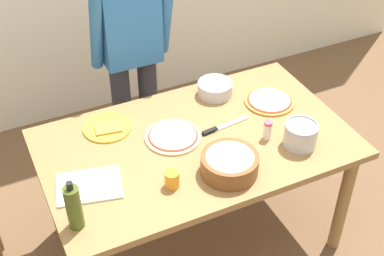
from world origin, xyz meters
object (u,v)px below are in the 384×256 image
Objects in this scene: dining_table at (196,154)px; chef_knife at (220,128)px; pizza_raw_on_board at (173,136)px; mixing_bowl_steel at (215,89)px; person_cook at (131,47)px; olive_oil_bottle at (74,207)px; cutting_board_white at (89,186)px; cup_orange at (172,179)px; plate_with_slice at (107,127)px; salt_shaker at (268,130)px; pizza_cooked_on_tray at (269,101)px; steel_pot at (301,135)px; popcorn_bowl at (230,162)px.

dining_table is 5.50× the size of chef_knife.
mixing_bowl_steel is (0.38, 0.26, 0.03)m from pizza_raw_on_board.
pizza_raw_on_board is at bearing -92.75° from person_cook.
pizza_raw_on_board is at bearing 30.82° from olive_oil_bottle.
mixing_bowl_steel reaches higher than cutting_board_white.
cup_orange reaches higher than mixing_bowl_steel.
dining_table is 0.16m from pizza_raw_on_board.
mixing_bowl_steel is at bearing 32.15° from olive_oil_bottle.
plate_with_slice is 0.44m from cutting_board_white.
chef_knife is at bearing 9.51° from cutting_board_white.
salt_shaker reaches higher than cutting_board_white.
chef_knife is at bearing -165.81° from pizza_cooked_on_tray.
cutting_board_white is at bearing 60.62° from olive_oil_bottle.
steel_pot is 0.43m from chef_knife.
person_cook is 19.06× the size of cup_orange.
person_cook reaches higher than pizza_raw_on_board.
steel_pot is (0.18, -0.59, 0.03)m from mixing_bowl_steel.
cutting_board_white is (-0.22, -0.38, -0.00)m from plate_with_slice.
dining_table is at bearing 151.54° from steel_pot.
salt_shaker is at bearing 8.39° from olive_oil_bottle.
person_cook is 0.88m from pizza_cooked_on_tray.
cutting_board_white is at bearing 171.19° from steel_pot.
person_cook is 8.10× the size of mixing_bowl_steel.
pizza_raw_on_board is 1.06× the size of popcorn_bowl.
chef_knife is at bearing -112.74° from mixing_bowl_steel.
person_cook is at bearing 55.44° from plate_with_slice.
steel_pot is 1.64× the size of salt_shaker.
pizza_cooked_on_tray is at bearing -39.50° from mixing_bowl_steel.
popcorn_bowl is at bearing -109.99° from chef_knife.
salt_shaker is (0.44, -0.21, 0.04)m from pizza_raw_on_board.
pizza_raw_on_board and pizza_cooked_on_tray have the same top height.
cup_orange is (0.47, 0.04, -0.07)m from olive_oil_bottle.
popcorn_bowl is 0.34m from chef_knife.
plate_with_slice is 0.72m from popcorn_bowl.
salt_shaker is at bearing -2.96° from cutting_board_white.
cutting_board_white is (-0.64, 0.19, -0.06)m from popcorn_bowl.
dining_table is 0.40m from salt_shaker.
popcorn_bowl reaches higher than cutting_board_white.
cutting_board_white is at bearing -161.96° from pizza_raw_on_board.
plate_with_slice is at bearing 142.43° from pizza_raw_on_board.
olive_oil_bottle is (-0.62, -0.37, 0.10)m from pizza_raw_on_board.
plate_with_slice reaches higher than cutting_board_white.
popcorn_bowl is (-0.48, -0.41, 0.05)m from pizza_cooked_on_tray.
plate_with_slice is at bearing 126.55° from popcorn_bowl.
pizza_raw_on_board is 0.36m from plate_with_slice.
cup_orange is at bearing -24.32° from cutting_board_white.
popcorn_bowl is (0.43, -0.57, 0.05)m from plate_with_slice.
pizza_raw_on_board reaches higher than cutting_board_white.
pizza_cooked_on_tray is 1.65× the size of steel_pot.
popcorn_bowl is 0.76m from olive_oil_bottle.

